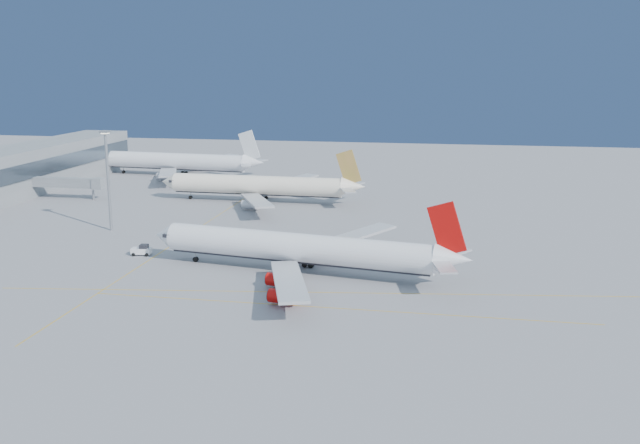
# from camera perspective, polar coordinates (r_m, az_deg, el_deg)

# --- Properties ---
(ground) EXTENTS (500.00, 500.00, 0.00)m
(ground) POSITION_cam_1_polar(r_m,az_deg,el_deg) (139.88, 0.12, -4.89)
(ground) COLOR slate
(ground) RESTS_ON ground
(terminal) EXTENTS (18.40, 110.00, 15.00)m
(terminal) POSITION_cam_1_polar(r_m,az_deg,el_deg) (259.31, -22.09, 4.05)
(terminal) COLOR gray
(terminal) RESTS_ON ground
(jet_bridge) EXTENTS (23.60, 3.60, 6.90)m
(jet_bridge) POSITION_cam_1_polar(r_m,az_deg,el_deg) (237.42, -19.25, 2.98)
(jet_bridge) COLOR gray
(jet_bridge) RESTS_ON ground
(taxiway_lines) EXTENTS (118.86, 140.00, 0.02)m
(taxiway_lines) POSITION_cam_1_polar(r_m,az_deg,el_deg) (148.97, -5.03, -3.84)
(taxiway_lines) COLOR #D0990B
(taxiway_lines) RESTS_ON ground
(airliner_virgin) EXTENTS (68.74, 61.13, 17.00)m
(airliner_virgin) POSITION_cam_1_polar(r_m,az_deg,el_deg) (144.87, -1.38, -2.16)
(airliner_virgin) COLOR white
(airliner_virgin) RESTS_ON ground
(airliner_etihad) EXTENTS (65.16, 60.29, 17.03)m
(airliner_etihad) POSITION_cam_1_polar(r_m,az_deg,el_deg) (219.89, -4.73, 2.93)
(airliner_etihad) COLOR #F1E4CE
(airliner_etihad) RESTS_ON ground
(airliner_third) EXTENTS (67.84, 62.35, 18.19)m
(airliner_third) POSITION_cam_1_polar(r_m,az_deg,el_deg) (275.27, -11.15, 4.76)
(airliner_third) COLOR white
(airliner_third) RESTS_ON ground
(pushback_tug) EXTENTS (4.55, 3.07, 2.44)m
(pushback_tug) POSITION_cam_1_polar(r_m,az_deg,el_deg) (164.28, -14.06, -2.20)
(pushback_tug) COLOR white
(pushback_tug) RESTS_ON ground
(light_mast) EXTENTS (2.21, 2.21, 25.55)m
(light_mast) POSITION_cam_1_polar(r_m,az_deg,el_deg) (187.99, -16.62, 3.84)
(light_mast) COLOR gray
(light_mast) RESTS_ON ground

